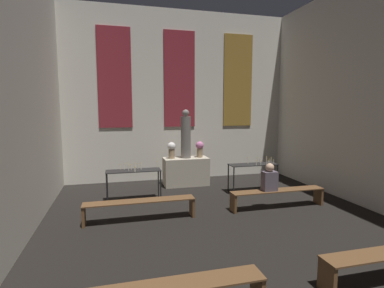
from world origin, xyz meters
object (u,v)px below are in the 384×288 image
candle_rack_right (253,167)px  statue (186,136)px  pew_back_left (140,205)px  flower_vase_right (200,148)px  altar (186,171)px  person_seated (270,179)px  candle_rack_left (134,174)px  pew_back_right (278,194)px  flower_vase_left (172,149)px

candle_rack_right → statue: bearing=143.9°
candle_rack_right → pew_back_left: 3.83m
statue → flower_vase_right: size_ratio=2.98×
altar → person_seated: bearing=-62.1°
statue → pew_back_left: size_ratio=0.64×
statue → pew_back_left: statue is taller
person_seated → statue: bearing=117.9°
statue → candle_rack_left: bearing=-143.8°
candle_rack_left → pew_back_right: bearing=-23.4°
candle_rack_left → pew_back_left: 1.56m
pew_back_left → flower_vase_left: bearing=65.9°
candle_rack_left → pew_back_right: 3.82m
pew_back_left → flower_vase_right: bearing=51.9°
altar → candle_rack_right: size_ratio=0.99×
candle_rack_right → pew_back_right: 1.56m
altar → statue: (0.00, 0.00, 1.18)m
altar → flower_vase_left: bearing=-180.0°
person_seated → altar: bearing=117.9°
flower_vase_left → candle_rack_left: bearing=-135.0°
candle_rack_right → person_seated: (-0.30, -1.50, 0.02)m
flower_vase_left → pew_back_right: flower_vase_left is taller
flower_vase_left → person_seated: (1.95, -2.80, -0.43)m
statue → pew_back_right: statue is taller
flower_vase_left → flower_vase_right: 0.94m
flower_vase_left → candle_rack_right: bearing=-29.9°
candle_rack_left → altar: bearing=36.2°
candle_rack_right → pew_back_left: candle_rack_right is taller
pew_back_left → person_seated: 3.23m
flower_vase_left → pew_back_right: (2.19, -2.80, -0.85)m
altar → person_seated: person_seated is taller
pew_back_left → person_seated: size_ratio=3.55×
pew_back_right → statue: bearing=121.6°
person_seated → candle_rack_right: bearing=78.8°
statue → candle_rack_right: bearing=-36.1°
pew_back_right → pew_back_left: bearing=180.0°
flower_vase_right → candle_rack_right: 1.89m
altar → person_seated: (1.48, -2.80, 0.32)m
statue → flower_vase_left: (-0.47, -0.00, -0.43)m
statue → pew_back_right: (1.72, -2.80, -1.28)m
flower_vase_left → candle_rack_left: flower_vase_left is taller
altar → pew_back_right: size_ratio=0.59×
altar → pew_back_left: size_ratio=0.59×
flower_vase_left → candle_rack_right: size_ratio=0.36×
candle_rack_right → flower_vase_right: bearing=135.3°
pew_back_right → person_seated: bearing=180.0°
pew_back_right → candle_rack_right: bearing=87.9°
flower_vase_right → altar: bearing=180.0°
candle_rack_left → candle_rack_right: size_ratio=1.00×
flower_vase_left → person_seated: bearing=-55.1°
candle_rack_right → person_seated: person_seated is taller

